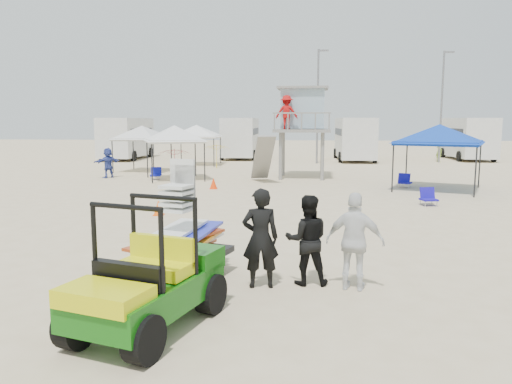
# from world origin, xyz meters

# --- Properties ---
(ground) EXTENTS (140.00, 140.00, 0.00)m
(ground) POSITION_xyz_m (0.00, 0.00, 0.00)
(ground) COLOR beige
(ground) RESTS_ON ground
(utility_cart) EXTENTS (1.95, 2.75, 1.90)m
(utility_cart) POSITION_xyz_m (-0.68, -2.30, 0.88)
(utility_cart) COLOR #10580D
(utility_cart) RESTS_ON ground
(surf_trailer) EXTENTS (1.80, 2.51, 2.03)m
(surf_trailer) POSITION_xyz_m (-0.68, 0.04, 0.83)
(surf_trailer) COLOR black
(surf_trailer) RESTS_ON ground
(man_left) EXTENTS (0.73, 0.54, 1.84)m
(man_left) POSITION_xyz_m (0.84, -0.26, 0.92)
(man_left) COLOR black
(man_left) RESTS_ON ground
(man_mid) EXTENTS (0.85, 0.68, 1.69)m
(man_mid) POSITION_xyz_m (1.69, -0.01, 0.84)
(man_mid) COLOR black
(man_mid) RESTS_ON ground
(man_right) EXTENTS (1.11, 0.67, 1.78)m
(man_right) POSITION_xyz_m (2.54, -0.26, 0.89)
(man_right) COLOR silver
(man_right) RESTS_ON ground
(lifeguard_tower) EXTENTS (3.06, 3.06, 4.70)m
(lifeguard_tower) POSITION_xyz_m (1.73, 17.80, 3.50)
(lifeguard_tower) COLOR gray
(lifeguard_tower) RESTS_ON ground
(canopy_blue) EXTENTS (4.43, 4.43, 3.29)m
(canopy_blue) POSITION_xyz_m (7.72, 13.36, 2.74)
(canopy_blue) COLOR black
(canopy_blue) RESTS_ON ground
(canopy_white_a) EXTENTS (3.59, 3.59, 3.21)m
(canopy_white_a) POSITION_xyz_m (-4.78, 16.39, 2.66)
(canopy_white_a) COLOR black
(canopy_white_a) RESTS_ON ground
(canopy_white_b) EXTENTS (3.14, 3.14, 3.15)m
(canopy_white_b) POSITION_xyz_m (-7.70, 20.31, 2.61)
(canopy_white_b) COLOR black
(canopy_white_b) RESTS_ON ground
(canopy_white_c) EXTENTS (3.05, 3.05, 3.16)m
(canopy_white_c) POSITION_xyz_m (-5.35, 25.03, 2.61)
(canopy_white_c) COLOR black
(canopy_white_c) RESTS_ON ground
(umbrella_a) EXTENTS (1.92, 1.95, 1.59)m
(umbrella_a) POSITION_xyz_m (-5.00, 17.12, 0.80)
(umbrella_a) COLOR red
(umbrella_a) RESTS_ON ground
(umbrella_b) EXTENTS (2.11, 2.13, 1.57)m
(umbrella_b) POSITION_xyz_m (-3.58, 22.61, 0.79)
(umbrella_b) COLOR yellow
(umbrella_b) RESTS_ON ground
(cone_near) EXTENTS (0.34, 0.34, 0.50)m
(cone_near) POSITION_xyz_m (-2.94, 6.51, 0.25)
(cone_near) COLOR #FF5708
(cone_near) RESTS_ON ground
(cone_far) EXTENTS (0.34, 0.34, 0.50)m
(cone_far) POSITION_xyz_m (-2.20, 12.92, 0.25)
(cone_far) COLOR #FF3A08
(cone_far) RESTS_ON ground
(beach_chair_a) EXTENTS (0.68, 0.74, 0.64)m
(beach_chair_a) POSITION_xyz_m (-5.80, 16.29, 0.31)
(beach_chair_a) COLOR #0D1494
(beach_chair_a) RESTS_ON ground
(beach_chair_b) EXTENTS (0.63, 0.68, 0.64)m
(beach_chair_b) POSITION_xyz_m (6.27, 9.20, 0.31)
(beach_chair_b) COLOR #180EA2
(beach_chair_b) RESTS_ON ground
(beach_chair_c) EXTENTS (0.71, 0.79, 0.64)m
(beach_chair_c) POSITION_xyz_m (6.49, 14.16, 0.31)
(beach_chair_c) COLOR #0F0D96
(beach_chair_c) RESTS_ON ground
(rv_far_left) EXTENTS (2.64, 6.80, 3.25)m
(rv_far_left) POSITION_xyz_m (-12.00, 29.99, 1.80)
(rv_far_left) COLOR silver
(rv_far_left) RESTS_ON ground
(rv_mid_left) EXTENTS (2.65, 6.50, 3.25)m
(rv_mid_left) POSITION_xyz_m (-3.00, 31.49, 1.80)
(rv_mid_left) COLOR silver
(rv_mid_left) RESTS_ON ground
(rv_mid_right) EXTENTS (2.64, 7.00, 3.25)m
(rv_mid_right) POSITION_xyz_m (6.00, 29.99, 1.80)
(rv_mid_right) COLOR silver
(rv_mid_right) RESTS_ON ground
(rv_far_right) EXTENTS (2.64, 6.60, 3.25)m
(rv_far_right) POSITION_xyz_m (15.00, 31.49, 1.80)
(rv_far_right) COLOR silver
(rv_far_right) RESTS_ON ground
(light_pole_left) EXTENTS (0.14, 0.14, 8.00)m
(light_pole_left) POSITION_xyz_m (3.00, 27.00, 4.00)
(light_pole_left) COLOR slate
(light_pole_left) RESTS_ON ground
(light_pole_right) EXTENTS (0.14, 0.14, 8.00)m
(light_pole_right) POSITION_xyz_m (12.00, 28.50, 4.00)
(light_pole_right) COLOR slate
(light_pole_right) RESTS_ON ground
(distant_beachgoers) EXTENTS (21.58, 13.14, 1.63)m
(distant_beachgoers) POSITION_xyz_m (-3.41, 19.86, 0.81)
(distant_beachgoers) COLOR #90B945
(distant_beachgoers) RESTS_ON ground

